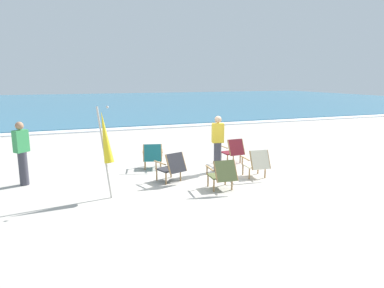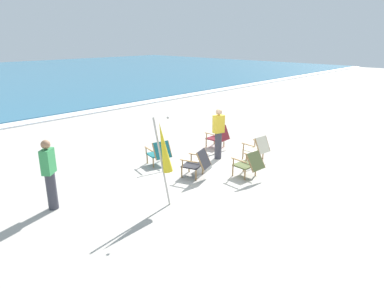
{
  "view_description": "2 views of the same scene",
  "coord_description": "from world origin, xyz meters",
  "px_view_note": "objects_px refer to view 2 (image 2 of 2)",
  "views": [
    {
      "loc": [
        -3.34,
        -8.66,
        2.71
      ],
      "look_at": [
        0.19,
        0.8,
        0.74
      ],
      "focal_mm": 32.0,
      "sensor_mm": 36.0,
      "label": 1
    },
    {
      "loc": [
        -7.3,
        -6.38,
        3.75
      ],
      "look_at": [
        -0.16,
        0.46,
        0.63
      ],
      "focal_mm": 32.0,
      "sensor_mm": 36.0,
      "label": 2
    }
  ],
  "objects_px": {
    "beach_chair_far_center": "(219,136)",
    "umbrella_furled_yellow": "(164,148)",
    "beach_chair_back_right": "(249,163)",
    "person_by_waterline": "(50,174)",
    "beach_chair_back_left": "(198,162)",
    "beach_chair_mid_center": "(159,152)",
    "beach_chair_front_left": "(257,148)",
    "person_near_chairs": "(218,133)"
  },
  "relations": [
    {
      "from": "umbrella_furled_yellow",
      "to": "person_by_waterline",
      "type": "height_order",
      "value": "umbrella_furled_yellow"
    },
    {
      "from": "beach_chair_front_left",
      "to": "person_near_chairs",
      "type": "xyz_separation_m",
      "value": [
        -0.71,
        1.01,
        0.41
      ]
    },
    {
      "from": "beach_chair_back_left",
      "to": "beach_chair_mid_center",
      "type": "height_order",
      "value": "beach_chair_back_left"
    },
    {
      "from": "beach_chair_back_right",
      "to": "umbrella_furled_yellow",
      "type": "distance_m",
      "value": 2.88
    },
    {
      "from": "person_by_waterline",
      "to": "beach_chair_front_left",
      "type": "bearing_deg",
      "value": -14.89
    },
    {
      "from": "umbrella_furled_yellow",
      "to": "person_by_waterline",
      "type": "relative_size",
      "value": 1.29
    },
    {
      "from": "beach_chair_far_center",
      "to": "person_near_chairs",
      "type": "relative_size",
      "value": 0.49
    },
    {
      "from": "beach_chair_mid_center",
      "to": "person_by_waterline",
      "type": "xyz_separation_m",
      "value": [
        -3.45,
        -0.3,
        0.41
      ]
    },
    {
      "from": "person_near_chairs",
      "to": "person_by_waterline",
      "type": "height_order",
      "value": "same"
    },
    {
      "from": "beach_chair_back_right",
      "to": "person_by_waterline",
      "type": "bearing_deg",
      "value": 154.47
    },
    {
      "from": "beach_chair_back_right",
      "to": "beach_chair_front_left",
      "type": "bearing_deg",
      "value": 24.99
    },
    {
      "from": "beach_chair_mid_center",
      "to": "person_by_waterline",
      "type": "relative_size",
      "value": 0.53
    },
    {
      "from": "beach_chair_front_left",
      "to": "beach_chair_back_left",
      "type": "distance_m",
      "value": 2.32
    },
    {
      "from": "beach_chair_back_left",
      "to": "person_near_chairs",
      "type": "relative_size",
      "value": 0.53
    },
    {
      "from": "beach_chair_front_left",
      "to": "umbrella_furled_yellow",
      "type": "relative_size",
      "value": 0.38
    },
    {
      "from": "beach_chair_far_center",
      "to": "beach_chair_mid_center",
      "type": "relative_size",
      "value": 0.94
    },
    {
      "from": "beach_chair_back_right",
      "to": "beach_chair_back_left",
      "type": "bearing_deg",
      "value": 131.74
    },
    {
      "from": "beach_chair_back_left",
      "to": "beach_chair_back_right",
      "type": "xyz_separation_m",
      "value": [
        0.95,
        -1.07,
        -0.01
      ]
    },
    {
      "from": "umbrella_furled_yellow",
      "to": "beach_chair_far_center",
      "type": "bearing_deg",
      "value": 23.54
    },
    {
      "from": "beach_chair_far_center",
      "to": "beach_chair_back_left",
      "type": "distance_m",
      "value": 2.72
    },
    {
      "from": "beach_chair_mid_center",
      "to": "beach_chair_back_right",
      "type": "distance_m",
      "value": 2.72
    },
    {
      "from": "beach_chair_back_left",
      "to": "umbrella_furled_yellow",
      "type": "xyz_separation_m",
      "value": [
        -1.72,
        -0.57,
        0.95
      ]
    },
    {
      "from": "beach_chair_back_right",
      "to": "umbrella_furled_yellow",
      "type": "bearing_deg",
      "value": 169.42
    },
    {
      "from": "beach_chair_far_center",
      "to": "beach_chair_back_right",
      "type": "bearing_deg",
      "value": -122.59
    },
    {
      "from": "beach_chair_front_left",
      "to": "beach_chair_back_left",
      "type": "relative_size",
      "value": 0.93
    },
    {
      "from": "beach_chair_far_center",
      "to": "beach_chair_back_left",
      "type": "bearing_deg",
      "value": -152.93
    },
    {
      "from": "beach_chair_back_left",
      "to": "beach_chair_far_center",
      "type": "bearing_deg",
      "value": 27.07
    },
    {
      "from": "beach_chair_front_left",
      "to": "person_near_chairs",
      "type": "height_order",
      "value": "person_near_chairs"
    },
    {
      "from": "beach_chair_front_left",
      "to": "beach_chair_far_center",
      "type": "relative_size",
      "value": 0.99
    },
    {
      "from": "beach_chair_back_left",
      "to": "person_by_waterline",
      "type": "xyz_separation_m",
      "value": [
        -3.61,
        1.11,
        0.41
      ]
    },
    {
      "from": "beach_chair_front_left",
      "to": "beach_chair_back_left",
      "type": "xyz_separation_m",
      "value": [
        -2.27,
        0.45,
        0.0
      ]
    },
    {
      "from": "beach_chair_far_center",
      "to": "umbrella_furled_yellow",
      "type": "height_order",
      "value": "umbrella_furled_yellow"
    },
    {
      "from": "beach_chair_far_center",
      "to": "umbrella_furled_yellow",
      "type": "xyz_separation_m",
      "value": [
        -4.15,
        -1.81,
        0.95
      ]
    },
    {
      "from": "beach_chair_far_center",
      "to": "person_near_chairs",
      "type": "distance_m",
      "value": 1.17
    },
    {
      "from": "beach_chair_far_center",
      "to": "beach_chair_back_right",
      "type": "xyz_separation_m",
      "value": [
        -1.47,
        -2.3,
        -0.01
      ]
    },
    {
      "from": "person_near_chairs",
      "to": "person_by_waterline",
      "type": "bearing_deg",
      "value": 173.86
    },
    {
      "from": "person_by_waterline",
      "to": "person_near_chairs",
      "type": "bearing_deg",
      "value": -6.14
    },
    {
      "from": "beach_chair_far_center",
      "to": "beach_chair_back_left",
      "type": "height_order",
      "value": "beach_chair_far_center"
    },
    {
      "from": "beach_chair_front_left",
      "to": "person_near_chairs",
      "type": "distance_m",
      "value": 1.3
    },
    {
      "from": "beach_chair_far_center",
      "to": "beach_chair_mid_center",
      "type": "distance_m",
      "value": 2.59
    },
    {
      "from": "beach_chair_mid_center",
      "to": "umbrella_furled_yellow",
      "type": "bearing_deg",
      "value": -128.19
    },
    {
      "from": "umbrella_furled_yellow",
      "to": "beach_chair_front_left",
      "type": "bearing_deg",
      "value": 1.67
    }
  ]
}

